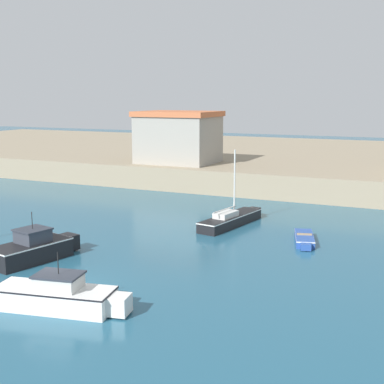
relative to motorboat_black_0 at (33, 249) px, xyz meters
name	(u,v)px	position (x,y,z in m)	size (l,w,h in m)	color
ground_plane	(57,289)	(3.85, -2.88, -0.65)	(200.00, 200.00, 0.00)	#235670
quay_seawall	(297,160)	(3.85, 41.22, 0.42)	(120.00, 40.00, 2.13)	gray
motorboat_black_0	(33,249)	(0.00, 0.00, 0.00)	(2.76, 5.25, 2.62)	black
motorboat_white_1	(58,296)	(5.39, -4.71, -0.07)	(5.85, 2.64, 2.41)	white
dinghy_blue_3	(304,239)	(12.13, 9.48, -0.40)	(1.89, 3.70, 0.52)	#284C9E
sailboat_black_4	(231,219)	(6.67, 11.68, -0.21)	(2.41, 6.89, 5.06)	black
harbor_shed_mid_row	(178,137)	(-4.15, 25.65, 4.00)	(7.41, 6.05, 4.99)	gray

